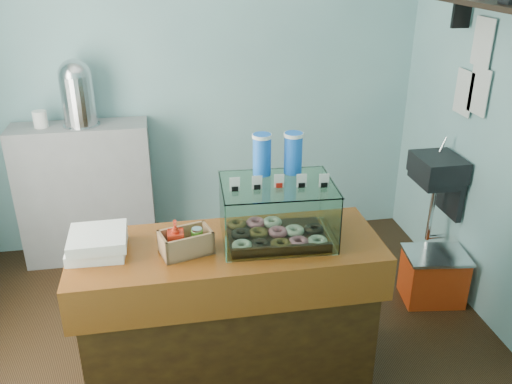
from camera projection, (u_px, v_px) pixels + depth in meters
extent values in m
plane|color=black|center=(225.00, 349.00, 3.39)|extent=(3.50, 3.50, 0.00)
cube|color=#76A6AD|center=(196.00, 74.00, 4.15)|extent=(3.50, 0.04, 2.80)
cube|color=#76A6AD|center=(283.00, 313.00, 1.46)|extent=(3.50, 0.04, 2.80)
cube|color=black|center=(438.00, 167.00, 3.76)|extent=(0.30, 0.35, 0.15)
cube|color=black|center=(451.00, 192.00, 3.86)|extent=(0.04, 0.30, 0.35)
cylinder|color=silver|center=(443.00, 145.00, 3.81)|extent=(0.02, 0.02, 0.12)
cylinder|color=silver|center=(431.00, 212.00, 3.90)|extent=(0.04, 0.04, 0.45)
cube|color=black|center=(490.00, 3.00, 3.08)|extent=(0.25, 1.00, 0.03)
cube|color=black|center=(462.00, 14.00, 3.49)|extent=(0.12, 0.03, 0.18)
cube|color=silver|center=(479.00, 91.00, 3.46)|extent=(0.01, 0.21, 0.30)
cube|color=silver|center=(464.00, 93.00, 3.64)|extent=(0.01, 0.21, 0.30)
cube|color=silver|center=(483.00, 42.00, 3.38)|extent=(0.01, 0.21, 0.30)
cube|color=#3F260C|center=(229.00, 320.00, 2.99)|extent=(1.50, 0.56, 0.84)
cube|color=#4E200A|center=(227.00, 249.00, 2.80)|extent=(1.60, 0.60, 0.06)
cube|color=#4E200A|center=(236.00, 300.00, 2.60)|extent=(1.60, 0.04, 0.18)
cube|color=gray|center=(87.00, 193.00, 4.19)|extent=(1.00, 0.32, 1.10)
cube|color=#32190F|center=(277.00, 236.00, 2.84)|extent=(0.52, 0.38, 0.02)
torus|color=beige|center=(243.00, 246.00, 2.70)|extent=(0.10, 0.10, 0.03)
torus|color=black|center=(262.00, 245.00, 2.71)|extent=(0.10, 0.10, 0.03)
torus|color=brown|center=(281.00, 243.00, 2.72)|extent=(0.10, 0.10, 0.03)
torus|color=#D8657A|center=(299.00, 242.00, 2.73)|extent=(0.10, 0.10, 0.03)
torus|color=beige|center=(318.00, 241.00, 2.74)|extent=(0.10, 0.10, 0.03)
torus|color=black|center=(240.00, 234.00, 2.81)|extent=(0.10, 0.10, 0.03)
torus|color=brown|center=(259.00, 233.00, 2.82)|extent=(0.10, 0.10, 0.03)
torus|color=#D8657A|center=(277.00, 232.00, 2.83)|extent=(0.10, 0.10, 0.03)
torus|color=beige|center=(295.00, 231.00, 2.84)|extent=(0.10, 0.10, 0.03)
torus|color=black|center=(313.00, 230.00, 2.85)|extent=(0.10, 0.10, 0.03)
torus|color=brown|center=(238.00, 224.00, 2.92)|extent=(0.10, 0.10, 0.03)
torus|color=#D8657A|center=(256.00, 222.00, 2.93)|extent=(0.10, 0.10, 0.03)
torus|color=beige|center=(273.00, 221.00, 2.94)|extent=(0.10, 0.10, 0.03)
cube|color=white|center=(284.00, 231.00, 2.60)|extent=(0.56, 0.03, 0.31)
cube|color=white|center=(271.00, 196.00, 2.97)|extent=(0.56, 0.03, 0.31)
cube|color=white|center=(223.00, 215.00, 2.75)|extent=(0.03, 0.41, 0.31)
cube|color=white|center=(330.00, 209.00, 2.81)|extent=(0.03, 0.41, 0.31)
cube|color=white|center=(278.00, 184.00, 2.72)|extent=(0.59, 0.45, 0.01)
cube|color=silver|center=(235.00, 184.00, 2.63)|extent=(0.05, 0.01, 0.07)
cube|color=black|center=(235.00, 188.00, 2.64)|extent=(0.03, 0.02, 0.02)
cube|color=silver|center=(257.00, 182.00, 2.64)|extent=(0.05, 0.01, 0.07)
cube|color=black|center=(257.00, 187.00, 2.65)|extent=(0.03, 0.02, 0.02)
cube|color=silver|center=(279.00, 181.00, 2.66)|extent=(0.05, 0.01, 0.07)
cube|color=#A8180D|center=(279.00, 186.00, 2.67)|extent=(0.03, 0.02, 0.02)
cube|color=silver|center=(301.00, 180.00, 2.67)|extent=(0.05, 0.01, 0.07)
cube|color=black|center=(301.00, 184.00, 2.68)|extent=(0.03, 0.02, 0.02)
cube|color=silver|center=(323.00, 179.00, 2.68)|extent=(0.05, 0.01, 0.07)
cube|color=black|center=(323.00, 183.00, 2.69)|extent=(0.03, 0.02, 0.02)
cylinder|color=blue|center=(262.00, 154.00, 2.78)|extent=(0.09, 0.09, 0.22)
cylinder|color=white|center=(262.00, 136.00, 2.74)|extent=(0.10, 0.10, 0.02)
cylinder|color=blue|center=(293.00, 153.00, 2.80)|extent=(0.09, 0.09, 0.22)
cylinder|color=white|center=(294.00, 135.00, 2.76)|extent=(0.10, 0.10, 0.02)
cube|color=#A67953|center=(187.00, 252.00, 2.71)|extent=(0.28, 0.21, 0.01)
cube|color=#A67953|center=(191.00, 248.00, 2.63)|extent=(0.24, 0.08, 0.12)
cube|color=#A67953|center=(182.00, 236.00, 2.74)|extent=(0.24, 0.08, 0.12)
cube|color=#A67953|center=(163.00, 247.00, 2.64)|extent=(0.05, 0.15, 0.12)
cube|color=#A67953|center=(208.00, 237.00, 2.73)|extent=(0.05, 0.15, 0.12)
imported|color=red|center=(176.00, 237.00, 2.65)|extent=(0.10, 0.10, 0.18)
cylinder|color=#4E9729|center=(197.00, 239.00, 2.71)|extent=(0.06, 0.06, 0.10)
cylinder|color=silver|center=(197.00, 230.00, 2.69)|extent=(0.05, 0.05, 0.01)
cube|color=white|center=(97.00, 247.00, 2.71)|extent=(0.29, 0.29, 0.06)
cube|color=white|center=(98.00, 238.00, 2.67)|extent=(0.28, 0.28, 0.06)
cylinder|color=silver|center=(82.00, 125.00, 3.96)|extent=(0.26, 0.26, 0.01)
cylinder|color=silver|center=(78.00, 100.00, 3.88)|extent=(0.23, 0.23, 0.36)
sphere|color=silver|center=(75.00, 75.00, 3.81)|extent=(0.23, 0.23, 0.23)
cube|color=red|center=(433.00, 278.00, 3.80)|extent=(0.44, 0.35, 0.35)
cube|color=silver|center=(437.00, 255.00, 3.73)|extent=(0.46, 0.37, 0.02)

